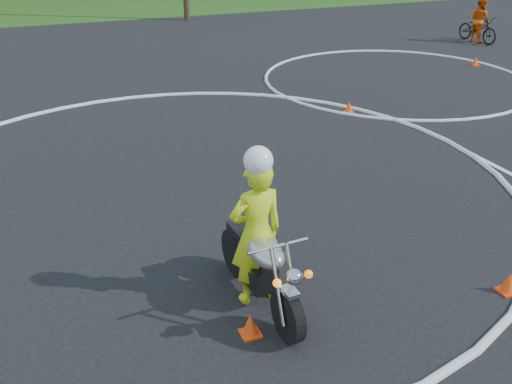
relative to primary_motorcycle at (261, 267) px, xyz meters
name	(u,v)px	position (x,y,z in m)	size (l,w,h in m)	color
ground	(246,265)	(0.14, 0.92, -0.57)	(120.00, 120.00, 0.00)	black
grass_strip	(68,8)	(0.14, 27.92, -0.56)	(120.00, 10.00, 0.02)	#1E4714
course_markings	(267,144)	(2.31, 5.27, -0.56)	(19.05, 19.05, 0.12)	silver
primary_motorcycle	(261,267)	(0.00, 0.00, 0.00)	(0.78, 2.24, 1.18)	black
rider_primary_grp	(256,229)	(-0.01, 0.14, 0.48)	(0.75, 0.52, 2.19)	#CCE518
rider_second_grp	(479,25)	(14.47, 12.57, 0.09)	(0.82, 1.98, 1.87)	black
traffic_cones	(416,144)	(5.16, 3.76, -0.44)	(21.78, 10.66, 0.30)	#FF410D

